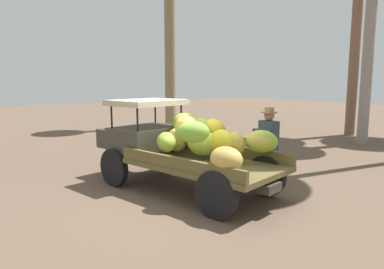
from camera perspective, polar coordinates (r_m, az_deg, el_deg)
name	(u,v)px	position (r m, az deg, el deg)	size (l,w,h in m)	color
ground_plane	(193,194)	(7.27, 0.16, -9.56)	(60.00, 60.00, 0.00)	brown
truck	(179,144)	(7.50, -2.08, -1.50)	(4.65, 2.55, 1.85)	#3E392F
farmer	(268,142)	(7.83, 12.10, -1.13)	(0.53, 0.46, 1.71)	#AFBB9F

